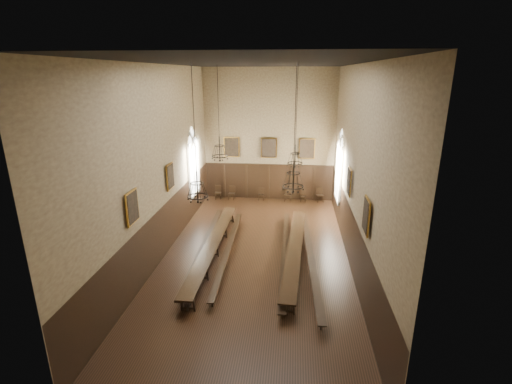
% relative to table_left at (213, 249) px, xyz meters
% --- Properties ---
extents(floor, '(9.00, 18.00, 0.02)m').
position_rel_table_left_xyz_m(floor, '(2.06, 0.17, -0.39)').
color(floor, black).
rests_on(floor, ground).
extents(ceiling, '(9.00, 18.00, 0.02)m').
position_rel_table_left_xyz_m(ceiling, '(2.06, 0.17, 8.63)').
color(ceiling, black).
rests_on(ceiling, ground).
extents(wall_back, '(9.00, 0.02, 9.00)m').
position_rel_table_left_xyz_m(wall_back, '(2.06, 9.18, 4.12)').
color(wall_back, '#897A54').
rests_on(wall_back, ground).
extents(wall_front, '(9.00, 0.02, 9.00)m').
position_rel_table_left_xyz_m(wall_front, '(2.06, -8.84, 4.12)').
color(wall_front, '#897A54').
rests_on(wall_front, ground).
extents(wall_left, '(0.02, 18.00, 9.00)m').
position_rel_table_left_xyz_m(wall_left, '(-2.45, 0.17, 4.12)').
color(wall_left, '#897A54').
rests_on(wall_left, ground).
extents(wall_right, '(0.02, 18.00, 9.00)m').
position_rel_table_left_xyz_m(wall_right, '(6.57, 0.17, 4.12)').
color(wall_right, '#897A54').
rests_on(wall_right, ground).
extents(wainscot_panelling, '(9.00, 18.00, 2.50)m').
position_rel_table_left_xyz_m(wainscot_panelling, '(2.06, 0.17, 0.87)').
color(wainscot_panelling, black).
rests_on(wainscot_panelling, floor).
extents(table_left, '(0.73, 9.81, 0.77)m').
position_rel_table_left_xyz_m(table_left, '(0.00, 0.00, 0.00)').
color(table_left, black).
rests_on(table_left, floor).
extents(table_right, '(1.21, 9.49, 0.74)m').
position_rel_table_left_xyz_m(table_right, '(3.97, 0.03, -0.01)').
color(table_right, black).
rests_on(table_right, floor).
extents(bench_left_outer, '(0.66, 9.85, 0.44)m').
position_rel_table_left_xyz_m(bench_left_outer, '(-0.54, 0.39, -0.10)').
color(bench_left_outer, black).
rests_on(bench_left_outer, floor).
extents(bench_left_inner, '(0.55, 9.29, 0.42)m').
position_rel_table_left_xyz_m(bench_left_inner, '(0.71, 0.19, -0.12)').
color(bench_left_inner, black).
rests_on(bench_left_inner, floor).
extents(bench_right_inner, '(0.33, 9.98, 0.45)m').
position_rel_table_left_xyz_m(bench_right_inner, '(3.52, 0.09, -0.10)').
color(bench_right_inner, black).
rests_on(bench_right_inner, floor).
extents(bench_right_outer, '(0.78, 10.73, 0.48)m').
position_rel_table_left_xyz_m(bench_right_outer, '(4.69, -0.06, -0.08)').
color(bench_right_outer, black).
rests_on(bench_right_outer, floor).
extents(chair_0, '(0.48, 0.48, 0.97)m').
position_rel_table_left_xyz_m(chair_0, '(-1.52, 8.68, -0.09)').
color(chair_0, black).
rests_on(chair_0, floor).
extents(chair_1, '(0.45, 0.45, 0.95)m').
position_rel_table_left_xyz_m(chair_1, '(-0.53, 8.67, -0.10)').
color(chair_1, black).
rests_on(chair_1, floor).
extents(chair_3, '(0.41, 0.41, 0.89)m').
position_rel_table_left_xyz_m(chair_3, '(1.58, 8.66, -0.11)').
color(chair_3, black).
rests_on(chair_3, floor).
extents(chair_5, '(0.52, 0.52, 1.04)m').
position_rel_table_left_xyz_m(chair_5, '(3.48, 8.68, -0.07)').
color(chair_5, black).
rests_on(chair_5, floor).
extents(chair_6, '(0.38, 0.38, 0.86)m').
position_rel_table_left_xyz_m(chair_6, '(4.54, 8.69, -0.12)').
color(chair_6, black).
rests_on(chair_6, floor).
extents(chair_7, '(0.57, 0.57, 1.02)m').
position_rel_table_left_xyz_m(chair_7, '(5.68, 8.77, -0.08)').
color(chair_7, black).
rests_on(chair_7, floor).
extents(chandelier_back_left, '(0.86, 0.86, 4.73)m').
position_rel_table_left_xyz_m(chandelier_back_left, '(-0.10, 2.77, 4.35)').
color(chandelier_back_left, black).
rests_on(chandelier_back_left, ceiling).
extents(chandelier_back_right, '(0.78, 0.78, 4.93)m').
position_rel_table_left_xyz_m(chandelier_back_right, '(3.85, 2.47, 4.19)').
color(chandelier_back_right, black).
rests_on(chandelier_back_right, ceiling).
extents(chandelier_front_left, '(0.82, 0.82, 5.09)m').
position_rel_table_left_xyz_m(chandelier_front_left, '(0.13, -2.81, 4.02)').
color(chandelier_front_left, black).
rests_on(chandelier_front_left, ceiling).
extents(chandelier_front_right, '(0.81, 0.81, 4.65)m').
position_rel_table_left_xyz_m(chandelier_front_right, '(3.79, -2.58, 4.44)').
color(chandelier_front_right, black).
rests_on(chandelier_front_right, ceiling).
extents(portrait_back_0, '(1.10, 0.12, 1.40)m').
position_rel_table_left_xyz_m(portrait_back_0, '(-0.54, 9.05, 3.32)').
color(portrait_back_0, '#A57527').
rests_on(portrait_back_0, wall_back).
extents(portrait_back_1, '(1.10, 0.12, 1.40)m').
position_rel_table_left_xyz_m(portrait_back_1, '(2.06, 9.05, 3.32)').
color(portrait_back_1, '#A57527').
rests_on(portrait_back_1, wall_back).
extents(portrait_back_2, '(1.10, 0.12, 1.40)m').
position_rel_table_left_xyz_m(portrait_back_2, '(4.66, 9.05, 3.32)').
color(portrait_back_2, '#A57527').
rests_on(portrait_back_2, wall_back).
extents(portrait_left_0, '(0.12, 1.00, 1.30)m').
position_rel_table_left_xyz_m(portrait_left_0, '(-2.32, 1.17, 3.32)').
color(portrait_left_0, '#A57527').
rests_on(portrait_left_0, wall_left).
extents(portrait_left_1, '(0.12, 1.00, 1.30)m').
position_rel_table_left_xyz_m(portrait_left_1, '(-2.32, -3.33, 3.32)').
color(portrait_left_1, '#A57527').
rests_on(portrait_left_1, wall_left).
extents(portrait_right_0, '(0.12, 1.00, 1.30)m').
position_rel_table_left_xyz_m(portrait_right_0, '(6.44, 1.17, 3.32)').
color(portrait_right_0, '#A57527').
rests_on(portrait_right_0, wall_right).
extents(portrait_right_1, '(0.12, 1.00, 1.30)m').
position_rel_table_left_xyz_m(portrait_right_1, '(6.44, -3.33, 3.32)').
color(portrait_right_1, '#A57527').
rests_on(portrait_right_1, wall_right).
extents(window_right, '(0.20, 2.20, 4.60)m').
position_rel_table_left_xyz_m(window_right, '(6.49, 5.67, 3.02)').
color(window_right, white).
rests_on(window_right, wall_right).
extents(window_left, '(0.20, 2.20, 4.60)m').
position_rel_table_left_xyz_m(window_left, '(-2.37, 5.67, 3.02)').
color(window_left, white).
rests_on(window_left, wall_left).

